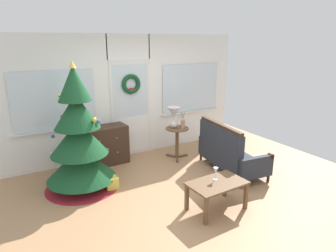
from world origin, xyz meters
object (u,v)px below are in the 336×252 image
object	(u,v)px
side_table	(177,137)
flower_vase	(183,123)
christmas_tree	(79,143)
gift_box	(111,183)
wine_glass	(216,171)
dresser_cabinet	(105,146)
coffee_table	(217,186)
settee_sofa	(228,152)
table_lamp	(174,115)

from	to	relation	value
side_table	flower_vase	distance (m)	0.33
christmas_tree	gift_box	size ratio (longest dim) A/B	10.30
flower_vase	wine_glass	size ratio (longest dim) A/B	1.79
side_table	dresser_cabinet	bearing A→B (deg)	161.82
side_table	wine_glass	xyz separation A→B (m)	(-0.51, -1.91, 0.10)
flower_vase	coffee_table	bearing A→B (deg)	-108.43
flower_vase	wine_glass	distance (m)	1.96
dresser_cabinet	flower_vase	world-z (taller)	flower_vase
flower_vase	coffee_table	distance (m)	2.08
settee_sofa	coffee_table	distance (m)	1.41
table_lamp	christmas_tree	bearing A→B (deg)	-170.20
dresser_cabinet	coffee_table	bearing A→B (deg)	-70.42
settee_sofa	coffee_table	size ratio (longest dim) A/B	1.79
table_lamp	coffee_table	distance (m)	2.17
christmas_tree	table_lamp	distance (m)	2.06
coffee_table	gift_box	xyz separation A→B (m)	(-1.13, 1.38, -0.26)
christmas_tree	wine_glass	distance (m)	2.26
settee_sofa	gift_box	bearing A→B (deg)	168.85
christmas_tree	gift_box	xyz separation A→B (m)	(0.41, -0.30, -0.69)
christmas_tree	flower_vase	world-z (taller)	christmas_tree
flower_vase	gift_box	world-z (taller)	flower_vase
wine_glass	settee_sofa	bearing A→B (deg)	41.02
dresser_cabinet	gift_box	bearing A→B (deg)	-103.36
dresser_cabinet	side_table	xyz separation A→B (m)	(1.42, -0.47, 0.09)
flower_vase	settee_sofa	bearing A→B (deg)	-68.09
flower_vase	wine_glass	world-z (taller)	flower_vase
side_table	gift_box	distance (m)	1.82
table_lamp	flower_vase	distance (m)	0.25
dresser_cabinet	coffee_table	world-z (taller)	dresser_cabinet
flower_vase	wine_glass	bearing A→B (deg)	-108.31
christmas_tree	dresser_cabinet	size ratio (longest dim) A/B	2.32
dresser_cabinet	coffee_table	distance (m)	2.61
christmas_tree	dresser_cabinet	xyz separation A→B (m)	(0.67, 0.78, -0.40)
side_table	wine_glass	world-z (taller)	side_table
coffee_table	wine_glass	distance (m)	0.23
dresser_cabinet	coffee_table	size ratio (longest dim) A/B	1.07
settee_sofa	gift_box	world-z (taller)	settee_sofa
christmas_tree	gift_box	world-z (taller)	christmas_tree
table_lamp	coffee_table	size ratio (longest dim) A/B	0.51
side_table	table_lamp	distance (m)	0.48
coffee_table	side_table	bearing A→B (deg)	74.73
settee_sofa	flower_vase	xyz separation A→B (m)	(-0.39, 0.98, 0.41)
coffee_table	wine_glass	size ratio (longest dim) A/B	4.42
settee_sofa	table_lamp	distance (m)	1.34
settee_sofa	gift_box	distance (m)	2.23
dresser_cabinet	side_table	world-z (taller)	dresser_cabinet
dresser_cabinet	wine_glass	bearing A→B (deg)	-69.15
settee_sofa	side_table	bearing A→B (deg)	115.42
table_lamp	gift_box	bearing A→B (deg)	-158.08
settee_sofa	table_lamp	bearing A→B (deg)	117.17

